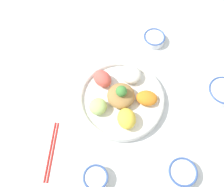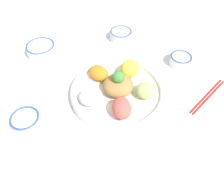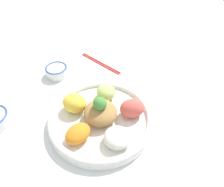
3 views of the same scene
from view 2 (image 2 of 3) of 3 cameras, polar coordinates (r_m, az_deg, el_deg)
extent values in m
plane|color=white|center=(0.74, 2.57, -1.02)|extent=(2.40, 2.40, 0.00)
cylinder|color=white|center=(0.74, 1.34, 0.03)|extent=(0.32, 0.32, 0.02)
torus|color=white|center=(0.73, 1.36, 0.80)|extent=(0.32, 0.32, 0.02)
ellipsoid|color=yellow|center=(0.77, 4.67, 6.50)|extent=(0.09, 0.08, 0.06)
ellipsoid|color=orange|center=(0.77, -3.47, 5.42)|extent=(0.06, 0.08, 0.04)
ellipsoid|color=white|center=(0.70, -5.55, -0.74)|extent=(0.10, 0.10, 0.04)
ellipsoid|color=#E55B51|center=(0.65, 2.52, -3.83)|extent=(0.09, 0.09, 0.06)
ellipsoid|color=#B7DB7A|center=(0.71, 8.80, 0.76)|extent=(0.09, 0.09, 0.05)
ellipsoid|color=#AD7F47|center=(0.71, 1.39, 1.97)|extent=(0.10, 0.10, 0.05)
sphere|color=#478E3D|center=(0.69, 1.45, 4.17)|extent=(0.04, 0.04, 0.04)
cylinder|color=white|center=(0.72, -21.59, -6.64)|extent=(0.09, 0.09, 0.03)
torus|color=#38569E|center=(0.71, -21.91, -5.98)|extent=(0.09, 0.09, 0.01)
cylinder|color=#5B3319|center=(0.71, -21.85, -6.11)|extent=(0.07, 0.07, 0.00)
cylinder|color=white|center=(0.94, -18.00, 10.83)|extent=(0.11, 0.11, 0.04)
torus|color=#38569E|center=(0.93, -18.28, 11.75)|extent=(0.11, 0.11, 0.01)
cylinder|color=#DBB251|center=(0.94, -18.24, 11.62)|extent=(0.09, 0.09, 0.00)
cylinder|color=white|center=(0.99, 2.33, 15.01)|extent=(0.10, 0.10, 0.04)
torus|color=#38569E|center=(0.98, 2.36, 15.86)|extent=(0.10, 0.10, 0.01)
cylinder|color=#5B3319|center=(0.98, 2.36, 15.73)|extent=(0.08, 0.08, 0.00)
cylinder|color=white|center=(0.89, 17.40, 8.30)|extent=(0.08, 0.08, 0.04)
torus|color=#38569E|center=(0.88, 17.65, 9.10)|extent=(0.08, 0.08, 0.01)
cylinder|color=white|center=(0.89, 17.60, 8.96)|extent=(0.07, 0.07, 0.00)
cylinder|color=red|center=(0.81, 24.04, -0.73)|extent=(0.21, 0.01, 0.01)
cylinder|color=red|center=(0.81, 23.45, -0.36)|extent=(0.21, 0.01, 0.01)
cube|color=silver|center=(0.71, -25.81, -11.59)|extent=(0.08, 0.03, 0.01)
camera|label=1|loc=(0.89, 49.28, 64.17)|focal=42.00mm
camera|label=3|loc=(0.63, -50.03, 33.33)|focal=35.00mm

